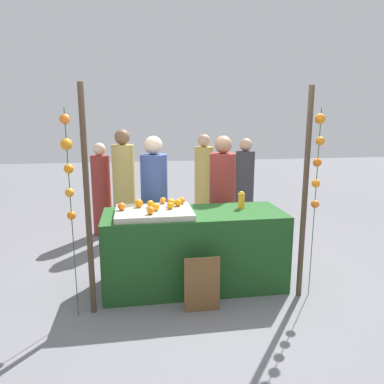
{
  "coord_description": "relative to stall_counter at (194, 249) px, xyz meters",
  "views": [
    {
      "loc": [
        -0.64,
        -3.83,
        1.9
      ],
      "look_at": [
        0.0,
        0.15,
        1.06
      ],
      "focal_mm": 33.91,
      "sensor_mm": 36.0,
      "label": 1
    }
  ],
  "objects": [
    {
      "name": "garland_strand_right",
      "position": [
        1.2,
        -0.41,
        1.05
      ],
      "size": [
        0.11,
        0.11,
        1.98
      ],
      "color": "#2D4C23",
      "rests_on": "ground_plane"
    },
    {
      "name": "canopy_post_left",
      "position": [
        -1.08,
        -0.43,
        0.67
      ],
      "size": [
        0.06,
        0.06,
        2.2
      ],
      "primitive_type": "cylinder",
      "color": "#473828",
      "rests_on": "ground_plane"
    },
    {
      "name": "orange_2",
      "position": [
        -0.17,
        0.08,
        0.53
      ],
      "size": [
        0.08,
        0.08,
        0.08
      ],
      "primitive_type": "sphere",
      "color": "orange",
      "rests_on": "orange_tray"
    },
    {
      "name": "orange_0",
      "position": [
        -0.78,
        -0.01,
        0.53
      ],
      "size": [
        0.08,
        0.08,
        0.08
      ],
      "primitive_type": "sphere",
      "color": "orange",
      "rests_on": "orange_tray"
    },
    {
      "name": "orange_tray",
      "position": [
        -0.45,
        -0.04,
        0.46
      ],
      "size": [
        0.82,
        0.62,
        0.06
      ],
      "primitive_type": "cube",
      "color": "#B2AD99",
      "rests_on": "stall_counter"
    },
    {
      "name": "crowd_person_0",
      "position": [
        -0.81,
        1.81,
        0.37
      ],
      "size": [
        0.34,
        0.34,
        1.72
      ],
      "color": "tan",
      "rests_on": "ground_plane"
    },
    {
      "name": "orange_1",
      "position": [
        -0.6,
        0.09,
        0.54
      ],
      "size": [
        0.09,
        0.09,
        0.09
      ],
      "primitive_type": "sphere",
      "color": "orange",
      "rests_on": "orange_tray"
    },
    {
      "name": "crowd_person_3",
      "position": [
        -1.18,
        2.07,
        0.27
      ],
      "size": [
        0.3,
        0.3,
        1.5
      ],
      "color": "maroon",
      "rests_on": "ground_plane"
    },
    {
      "name": "crowd_person_2",
      "position": [
        0.56,
        2.36,
        0.32
      ],
      "size": [
        0.32,
        0.32,
        1.61
      ],
      "color": "tan",
      "rests_on": "ground_plane"
    },
    {
      "name": "vendor_right",
      "position": [
        0.49,
        0.69,
        0.34
      ],
      "size": [
        0.33,
        0.33,
        1.67
      ],
      "color": "maroon",
      "rests_on": "ground_plane"
    },
    {
      "name": "crowd_person_1",
      "position": [
        1.19,
        1.97,
        0.29
      ],
      "size": [
        0.31,
        0.31,
        1.56
      ],
      "color": "#333338",
      "rests_on": "ground_plane"
    },
    {
      "name": "juice_bottle",
      "position": [
        0.57,
        0.1,
        0.52
      ],
      "size": [
        0.08,
        0.08,
        0.2
      ],
      "color": "orange",
      "rests_on": "stall_counter"
    },
    {
      "name": "orange_4",
      "position": [
        -0.33,
        0.23,
        0.53
      ],
      "size": [
        0.07,
        0.07,
        0.07
      ],
      "primitive_type": "sphere",
      "color": "orange",
      "rests_on": "orange_tray"
    },
    {
      "name": "chalkboard_sign",
      "position": [
        -0.02,
        -0.57,
        -0.16
      ],
      "size": [
        0.36,
        0.03,
        0.58
      ],
      "color": "brown",
      "rests_on": "ground_plane"
    },
    {
      "name": "ground_plane",
      "position": [
        0.0,
        0.0,
        -0.43
      ],
      "size": [
        24.0,
        24.0,
        0.0
      ],
      "primitive_type": "plane",
      "color": "slate"
    },
    {
      "name": "garland_strand_left",
      "position": [
        -1.22,
        -0.48,
        1.06
      ],
      "size": [
        0.1,
        0.11,
        1.98
      ],
      "color": "#2D4C23",
      "rests_on": "ground_plane"
    },
    {
      "name": "vendor_left",
      "position": [
        -0.4,
        0.65,
        0.35
      ],
      "size": [
        0.34,
        0.34,
        1.67
      ],
      "color": "#384C8C",
      "rests_on": "ground_plane"
    },
    {
      "name": "orange_3",
      "position": [
        -0.12,
        0.18,
        0.53
      ],
      "size": [
        0.08,
        0.08,
        0.08
      ],
      "primitive_type": "sphere",
      "color": "orange",
      "rests_on": "orange_tray"
    },
    {
      "name": "orange_8",
      "position": [
        -0.25,
        0.07,
        0.54
      ],
      "size": [
        0.09,
        0.09,
        0.09
      ],
      "primitive_type": "sphere",
      "color": "orange",
      "rests_on": "orange_tray"
    },
    {
      "name": "orange_5",
      "position": [
        -0.49,
        -0.23,
        0.53
      ],
      "size": [
        0.08,
        0.08,
        0.08
      ],
      "primitive_type": "sphere",
      "color": "orange",
      "rests_on": "orange_tray"
    },
    {
      "name": "orange_9",
      "position": [
        -0.43,
        -0.08,
        0.53
      ],
      "size": [
        0.08,
        0.08,
        0.08
      ],
      "primitive_type": "sphere",
      "color": "orange",
      "rests_on": "orange_tray"
    },
    {
      "name": "stall_counter",
      "position": [
        0.0,
        0.0,
        0.0
      ],
      "size": [
        2.0,
        0.77,
        0.86
      ],
      "primitive_type": "cube",
      "color": "#1E4C1E",
      "rests_on": "ground_plane"
    },
    {
      "name": "orange_6",
      "position": [
        -0.27,
        -0.04,
        0.53
      ],
      "size": [
        0.07,
        0.07,
        0.07
      ],
      "primitive_type": "sphere",
      "color": "orange",
      "rests_on": "orange_tray"
    },
    {
      "name": "orange_7",
      "position": [
        -0.48,
        0.08,
        0.53
      ],
      "size": [
        0.08,
        0.08,
        0.08
      ],
      "primitive_type": "sphere",
      "color": "orange",
      "rests_on": "orange_tray"
    },
    {
      "name": "canopy_post_right",
      "position": [
        1.08,
        -0.43,
        0.67
      ],
      "size": [
        0.06,
        0.06,
        2.2
      ],
      "primitive_type": "cylinder",
      "color": "#473828",
      "rests_on": "ground_plane"
    }
  ]
}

